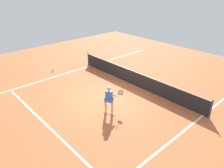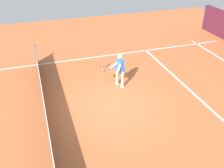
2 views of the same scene
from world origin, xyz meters
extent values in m
plane|color=#C66638|center=(0.00, 0.00, 0.00)|extent=(25.23, 25.23, 0.00)
cube|color=white|center=(0.00, -3.73, 0.00)|extent=(9.40, 0.10, 0.01)
cube|color=white|center=(4.70, 0.00, 0.00)|extent=(0.10, 17.41, 0.01)
cylinder|color=#4C4C51|center=(5.00, 2.53, 0.52)|extent=(0.08, 0.08, 1.03)
cube|color=#232326|center=(0.00, 2.53, 0.46)|extent=(9.92, 0.02, 0.91)
cube|color=white|center=(0.00, 2.53, 0.93)|extent=(9.92, 0.02, 0.04)
cylinder|color=beige|center=(1.18, -0.97, 0.39)|extent=(0.13, 0.13, 0.78)
cylinder|color=beige|center=(1.52, -0.83, 0.39)|extent=(0.13, 0.13, 0.78)
cube|color=white|center=(1.18, -0.97, 0.04)|extent=(0.20, 0.10, 0.08)
cube|color=white|center=(1.52, -0.83, 0.04)|extent=(0.20, 0.10, 0.08)
cube|color=#3875D6|center=(1.35, -0.90, 1.04)|extent=(0.37, 0.31, 0.52)
cube|color=#3875D6|center=(1.35, -0.90, 0.84)|extent=(0.48, 0.41, 0.20)
sphere|color=beige|center=(1.35, -0.90, 1.44)|extent=(0.22, 0.22, 0.22)
cylinder|color=beige|center=(1.15, -0.82, 1.06)|extent=(0.41, 0.39, 0.37)
cylinder|color=beige|center=(1.43, -0.70, 1.06)|extent=(0.11, 0.48, 0.37)
cylinder|color=black|center=(1.50, -0.38, 1.02)|extent=(0.15, 0.29, 0.14)
torus|color=black|center=(1.38, -0.11, 0.96)|extent=(0.31, 0.22, 0.28)
cylinder|color=beige|center=(1.38, -0.11, 0.96)|extent=(0.26, 0.18, 0.23)
camera|label=1|loc=(8.24, -6.97, 6.20)|focal=34.21mm
camera|label=2|loc=(-8.19, 2.53, 6.03)|focal=41.38mm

